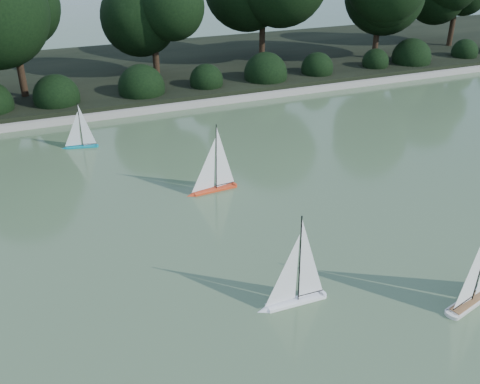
{
  "coord_description": "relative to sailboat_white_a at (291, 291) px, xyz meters",
  "views": [
    {
      "loc": [
        -3.04,
        -5.18,
        4.84
      ],
      "look_at": [
        0.06,
        2.25,
        0.7
      ],
      "focal_mm": 40.0,
      "sensor_mm": 36.0,
      "label": 1
    }
  ],
  "objects": [
    {
      "name": "sailboat_orange",
      "position": [
        0.14,
        3.71,
        0.0
      ],
      "size": [
        1.1,
        0.25,
        1.49
      ],
      "color": "red",
      "rests_on": "ground"
    },
    {
      "name": "tree_line",
      "position": [
        1.32,
        11.38,
        2.41
      ],
      "size": [
        26.31,
        3.93,
        4.39
      ],
      "color": "black",
      "rests_on": "ground"
    },
    {
      "name": "pond_coping",
      "position": [
        0.09,
        8.95,
        -0.14
      ],
      "size": [
        40.0,
        0.35,
        0.18
      ],
      "primitive_type": "cube",
      "color": "gray",
      "rests_on": "ground"
    },
    {
      "name": "sailboat_teal",
      "position": [
        -1.96,
        7.05,
        -0.05
      ],
      "size": [
        0.86,
        0.32,
        1.18
      ],
      "color": "#058594",
      "rests_on": "ground"
    },
    {
      "name": "sailboat_white_a",
      "position": [
        0.0,
        0.0,
        0.0
      ],
      "size": [
        1.07,
        0.19,
        1.47
      ],
      "color": "white",
      "rests_on": "ground"
    },
    {
      "name": "shrub_hedge",
      "position": [
        0.09,
        9.85,
        0.22
      ],
      "size": [
        29.1,
        1.1,
        1.1
      ],
      "color": "black",
      "rests_on": "ground"
    },
    {
      "name": "ground",
      "position": [
        0.09,
        -0.05,
        -0.23
      ],
      "size": [
        80.0,
        80.0,
        0.0
      ],
      "primitive_type": "plane",
      "color": "#3A5432",
      "rests_on": "ground"
    },
    {
      "name": "far_bank",
      "position": [
        0.09,
        12.95,
        -0.08
      ],
      "size": [
        40.0,
        8.0,
        0.3
      ],
      "primitive_type": "cube",
      "color": "black",
      "rests_on": "ground"
    }
  ]
}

